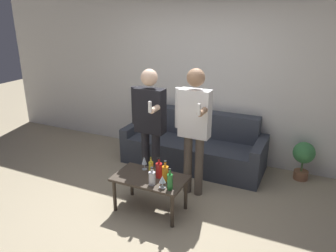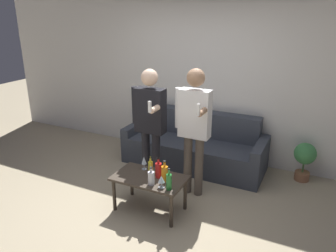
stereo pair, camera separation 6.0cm
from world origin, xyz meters
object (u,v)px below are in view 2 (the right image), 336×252
coffee_table (150,181)px  person_standing_left (150,119)px  couch (195,147)px  bottle_orange (151,168)px  person_standing_right (194,122)px

coffee_table → person_standing_left: (-0.29, 0.56, 0.59)m
couch → person_standing_left: bearing=-109.5°
bottle_orange → person_standing_right: bearing=56.7°
couch → person_standing_left: size_ratio=1.33×
coffee_table → bottle_orange: (-0.02, 0.07, 0.15)m
coffee_table → couch: bearing=89.1°
couch → person_standing_right: bearing=-70.2°
person_standing_left → person_standing_right: person_standing_right is taller
bottle_orange → person_standing_right: 0.79m
coffee_table → bottle_orange: size_ratio=3.79×
bottle_orange → person_standing_right: (0.35, 0.53, 0.47)m
bottle_orange → person_standing_right: person_standing_right is taller
person_standing_right → bottle_orange: bearing=-123.3°
couch → coffee_table: couch is taller
couch → bottle_orange: couch is taller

